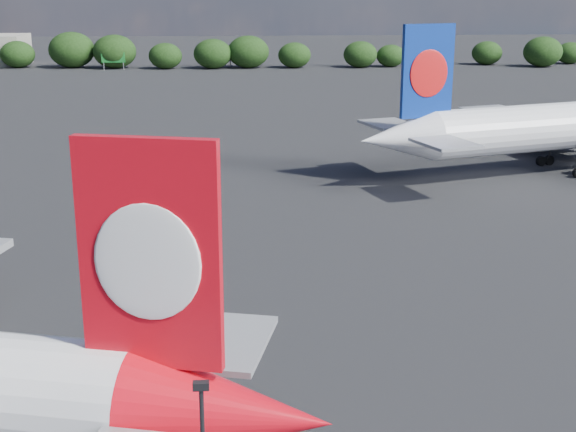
{
  "coord_description": "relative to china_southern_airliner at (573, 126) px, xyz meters",
  "views": [
    {
      "loc": [
        12.82,
        -35.3,
        21.89
      ],
      "look_at": [
        16.0,
        12.0,
        8.0
      ],
      "focal_mm": 50.0,
      "sensor_mm": 36.0,
      "label": 1
    }
  ],
  "objects": [
    {
      "name": "billboard_yellow",
      "position": [
        -40.97,
        125.55,
        -1.5
      ],
      "size": [
        5.0,
        0.3,
        5.5
      ],
      "color": "orange",
      "rests_on": "ground"
    },
    {
      "name": "highway_sign",
      "position": [
        -70.97,
        119.55,
        -2.24
      ],
      "size": [
        6.0,
        0.3,
        4.5
      ],
      "color": "#146622",
      "rests_on": "ground"
    },
    {
      "name": "china_southern_airliner",
      "position": [
        0.0,
        0.0,
        0.0
      ],
      "size": [
        52.96,
        50.81,
        17.62
      ],
      "color": "white",
      "rests_on": "ground"
    },
    {
      "name": "horizon_treeline",
      "position": [
        -54.09,
        122.63,
        -1.55
      ],
      "size": [
        204.05,
        15.73,
        9.31
      ],
      "color": "black",
      "rests_on": "ground"
    },
    {
      "name": "ground",
      "position": [
        -52.97,
        3.55,
        -5.37
      ],
      "size": [
        500.0,
        500.0,
        0.0
      ],
      "primitive_type": "plane",
      "color": "black",
      "rests_on": "ground"
    }
  ]
}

